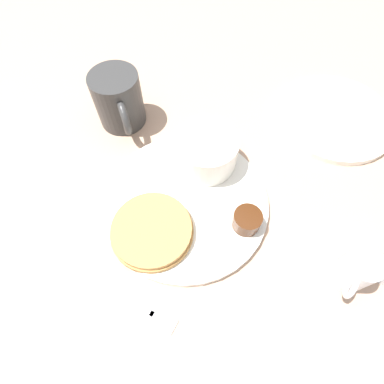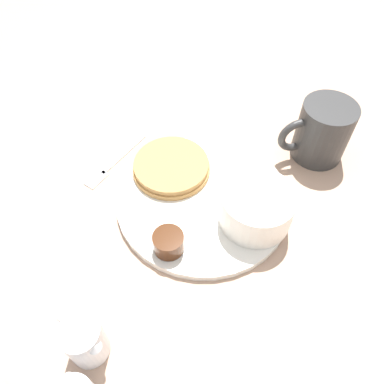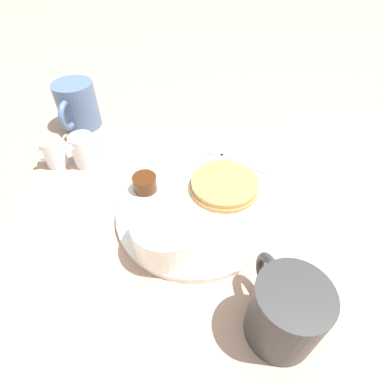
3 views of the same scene
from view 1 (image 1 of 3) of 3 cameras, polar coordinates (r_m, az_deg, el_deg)
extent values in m
plane|color=tan|center=(0.49, -1.23, -2.32)|extent=(4.00, 4.00, 0.00)
cylinder|color=white|center=(0.48, -1.25, -1.99)|extent=(0.26, 0.26, 0.01)
cylinder|color=#B78447|center=(0.45, -7.59, -7.48)|extent=(0.12, 0.12, 0.01)
cylinder|color=#B78447|center=(0.44, -7.73, -7.04)|extent=(0.12, 0.12, 0.01)
cylinder|color=white|center=(0.49, 2.73, 7.73)|extent=(0.10, 0.10, 0.06)
cylinder|color=white|center=(0.47, 2.85, 9.50)|extent=(0.08, 0.08, 0.01)
cylinder|color=#47230F|center=(0.45, 10.41, -5.33)|extent=(0.04, 0.04, 0.03)
cylinder|color=white|center=(0.51, 5.05, 7.52)|extent=(0.04, 0.04, 0.03)
sphere|color=white|center=(0.50, 5.22, 8.78)|extent=(0.02, 0.02, 0.02)
cylinder|color=#333333|center=(0.57, -13.81, 16.72)|extent=(0.09, 0.09, 0.10)
torus|color=#333333|center=(0.54, -12.79, 13.79)|extent=(0.06, 0.05, 0.06)
cylinder|color=white|center=(0.47, 28.65, -13.01)|extent=(0.05, 0.05, 0.07)
torus|color=white|center=(0.45, 28.03, -15.56)|extent=(0.01, 0.04, 0.04)
cone|color=white|center=(0.45, 30.77, -9.67)|extent=(0.02, 0.02, 0.01)
cube|color=silver|center=(0.45, -13.46, -18.36)|extent=(0.11, 0.02, 0.00)
cube|color=silver|center=(0.44, -5.69, -23.13)|extent=(0.04, 0.02, 0.00)
cylinder|color=white|center=(0.65, 25.54, 12.75)|extent=(0.22, 0.22, 0.01)
camera|label=2|loc=(0.41, 75.27, 32.83)|focal=35.00mm
camera|label=3|loc=(0.56, -6.67, 56.05)|focal=28.00mm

